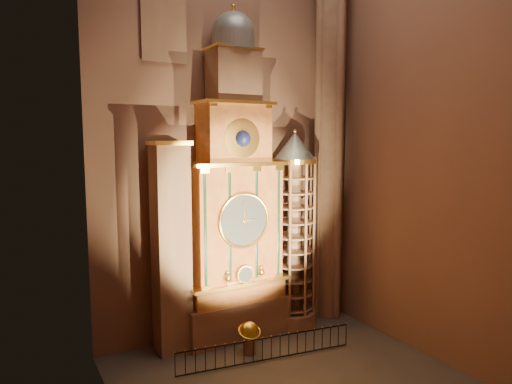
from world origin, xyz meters
TOP-DOWN VIEW (x-y plane):
  - floor at (0.00, 0.00)m, footprint 14.00×14.00m
  - wall_back at (0.00, 6.00)m, footprint 22.00×0.00m
  - wall_left at (-7.00, 0.00)m, footprint 0.00×22.00m
  - wall_right at (7.00, 0.00)m, footprint 0.00×22.00m
  - astronomical_clock at (0.00, 4.96)m, footprint 5.60×2.41m
  - portrait_tower at (-3.40, 4.98)m, footprint 1.80×1.60m
  - stair_turret at (3.50, 4.70)m, footprint 2.50×2.50m
  - gothic_pier at (6.10, 5.00)m, footprint 2.04×2.04m
  - stained_glass_window at (-3.20, 5.92)m, footprint 2.20×0.14m
  - celestial_globe at (-0.35, 2.79)m, footprint 1.20×1.15m
  - iron_railing at (-0.03, 1.71)m, footprint 8.45×1.33m

SIDE VIEW (x-z plane):
  - floor at x=0.00m, z-range 0.00..0.00m
  - iron_railing at x=-0.03m, z-range 0.05..1.16m
  - celestial_globe at x=-0.35m, z-range 0.16..1.74m
  - portrait_tower at x=-3.40m, z-range 0.05..10.25m
  - stair_turret at x=3.50m, z-range -0.13..10.67m
  - astronomical_clock at x=0.00m, z-range -1.67..15.03m
  - wall_back at x=0.00m, z-range 0.00..22.00m
  - wall_left at x=-7.00m, z-range 0.00..22.00m
  - wall_right at x=7.00m, z-range 0.00..22.00m
  - gothic_pier at x=6.10m, z-range 0.00..22.00m
  - stained_glass_window at x=-3.20m, z-range 13.90..19.10m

